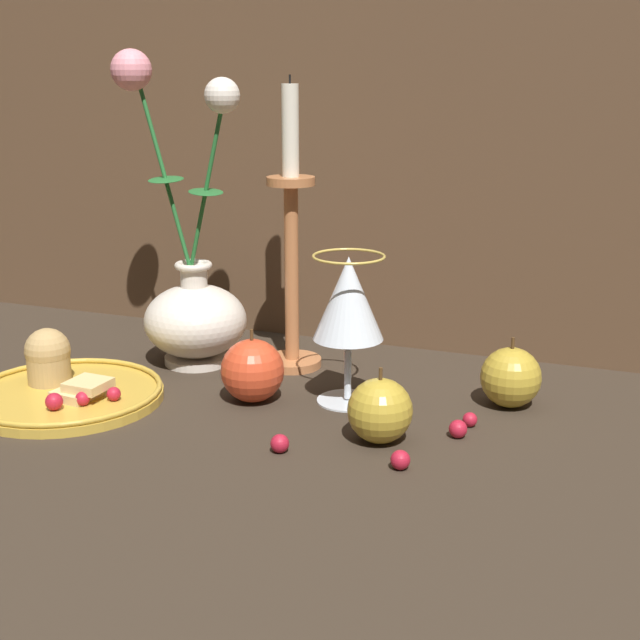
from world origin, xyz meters
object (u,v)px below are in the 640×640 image
wine_glass (348,304)px  apple_near_glass (511,377)px  candlestick (291,253)px  apple_beside_vase (252,371)px  plate_with_pastries (63,386)px  vase (192,295)px  apple_at_table_edge (380,411)px

wine_glass → apple_near_glass: (0.17, 0.05, -0.08)m
apple_near_glass → candlestick: bearing=171.5°
wine_glass → apple_beside_vase: 0.13m
plate_with_pastries → candlestick: (0.19, 0.20, 0.13)m
vase → apple_at_table_edge: bearing=-27.5°
vase → candlestick: 0.13m
candlestick → apple_beside_vase: 0.17m
apple_at_table_edge → plate_with_pastries: bearing=-177.8°
plate_with_pastries → apple_near_glass: (0.47, 0.16, 0.02)m
plate_with_pastries → apple_beside_vase: apple_beside_vase is taller
apple_near_glass → apple_at_table_edge: (-0.10, -0.14, -0.00)m
candlestick → apple_at_table_edge: bearing=-47.2°
candlestick → apple_beside_vase: size_ratio=4.23×
wine_glass → apple_near_glass: wine_glass is taller
wine_glass → candlestick: (-0.10, 0.09, 0.03)m
wine_glass → apple_at_table_edge: 0.14m
candlestick → apple_at_table_edge: size_ratio=4.54×
vase → apple_beside_vase: size_ratio=4.58×
plate_with_pastries → candlestick: size_ratio=0.61×
apple_beside_vase → apple_at_table_edge: (0.16, -0.06, -0.00)m
wine_glass → apple_at_table_edge: (0.07, -0.09, -0.08)m
apple_near_glass → vase: bearing=178.8°
wine_glass → plate_with_pastries: bearing=-160.5°
apple_beside_vase → vase: bearing=142.9°
plate_with_pastries → apple_near_glass: 0.49m
vase → apple_near_glass: bearing=-1.2°
vase → plate_with_pastries: vase is taller
candlestick → wine_glass: bearing=-41.1°
apple_near_glass → apple_at_table_edge: 0.18m
vase → candlestick: (0.12, 0.03, 0.06)m
apple_beside_vase → apple_near_glass: apple_beside_vase is taller
apple_near_glass → plate_with_pastries: bearing=-161.6°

